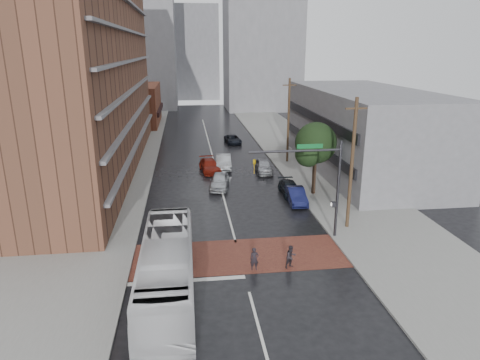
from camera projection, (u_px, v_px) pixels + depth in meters
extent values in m
plane|color=black|center=(240.00, 259.00, 28.11)|extent=(160.00, 160.00, 0.00)
cube|color=brown|center=(239.00, 256.00, 28.58)|extent=(14.00, 5.00, 0.02)
cube|color=gray|center=(117.00, 165.00, 50.39)|extent=(9.00, 90.00, 0.15)
cube|color=gray|center=(306.00, 159.00, 53.16)|extent=(9.00, 90.00, 0.15)
cube|color=brown|center=(80.00, 41.00, 45.02)|extent=(10.00, 44.00, 28.00)
cube|color=brown|center=(136.00, 105.00, 76.80)|extent=(8.00, 16.00, 7.00)
cube|color=gray|center=(364.00, 130.00, 47.72)|extent=(11.00, 26.00, 9.00)
cube|color=gray|center=(134.00, 35.00, 95.60)|extent=(18.00, 16.00, 32.00)
cube|color=gray|center=(262.00, 25.00, 92.70)|extent=(16.00, 14.00, 36.00)
cube|color=gray|center=(195.00, 53.00, 114.58)|extent=(12.00, 10.00, 24.00)
cylinder|color=#332319|center=(314.00, 174.00, 39.91)|extent=(0.36, 0.36, 4.00)
sphere|color=black|center=(316.00, 143.00, 39.03)|extent=(3.80, 3.80, 3.80)
sphere|color=black|center=(308.00, 154.00, 38.40)|extent=(2.40, 2.40, 2.40)
sphere|color=black|center=(321.00, 147.00, 40.06)|extent=(2.60, 2.60, 2.60)
cylinder|color=#2D2D33|center=(338.00, 191.00, 30.29)|extent=(0.20, 0.20, 7.20)
cylinder|color=#2D2D33|center=(295.00, 151.00, 29.02)|extent=(6.40, 0.16, 0.16)
imported|color=gold|center=(255.00, 167.00, 28.98)|extent=(0.20, 0.16, 1.00)
cube|color=#0C5926|center=(310.00, 146.00, 29.05)|extent=(1.80, 0.05, 0.30)
cube|color=#2D2D33|center=(333.00, 204.00, 30.56)|extent=(0.30, 0.30, 0.35)
cylinder|color=#473321|center=(352.00, 166.00, 31.48)|extent=(0.26, 0.26, 10.00)
cube|color=#473321|center=(356.00, 108.00, 30.24)|extent=(1.60, 0.12, 0.12)
cylinder|color=#473321|center=(288.00, 121.00, 50.43)|extent=(0.26, 0.26, 10.00)
cube|color=#473321|center=(290.00, 85.00, 49.19)|extent=(1.60, 0.12, 0.12)
imported|color=silver|center=(167.00, 268.00, 23.61)|extent=(2.84, 11.96, 3.33)
imported|color=black|center=(254.00, 259.00, 26.55)|extent=(0.55, 0.38, 1.48)
imported|color=#272126|center=(291.00, 257.00, 26.83)|extent=(0.90, 0.82, 1.51)
imported|color=#B4B8BC|center=(219.00, 181.00, 42.12)|extent=(2.46, 4.63, 1.50)
imported|color=#ABAEB3|center=(223.00, 162.00, 49.01)|extent=(1.92, 4.89, 1.59)
imported|color=maroon|center=(210.00, 166.00, 47.79)|extent=(2.48, 4.92, 1.37)
imported|color=black|center=(233.00, 139.00, 61.99)|extent=(2.40, 4.49, 1.20)
imported|color=#131744|center=(296.00, 196.00, 38.14)|extent=(1.66, 4.25, 1.38)
imported|color=black|center=(290.00, 189.00, 40.30)|extent=(1.71, 4.17, 1.21)
imported|color=#989A9F|center=(264.00, 166.00, 47.47)|extent=(2.03, 4.48, 1.49)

